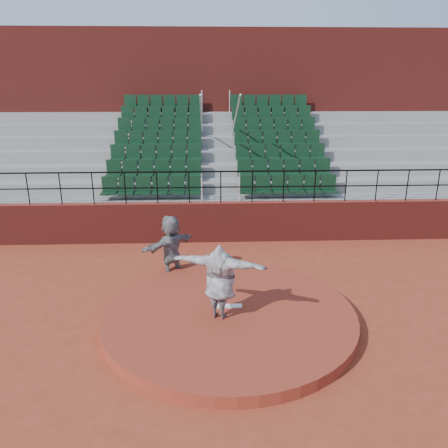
{
  "coord_description": "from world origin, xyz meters",
  "views": [
    {
      "loc": [
        -0.44,
        -8.42,
        5.02
      ],
      "look_at": [
        0.0,
        2.5,
        1.4
      ],
      "focal_mm": 35.0,
      "sensor_mm": 36.0,
      "label": 1
    }
  ],
  "objects": [
    {
      "name": "ground",
      "position": [
        0.0,
        0.0,
        0.0
      ],
      "size": [
        90.0,
        90.0,
        0.0
      ],
      "primitive_type": "plane",
      "color": "maroon",
      "rests_on": "ground"
    },
    {
      "name": "pitchers_mound",
      "position": [
        0.0,
        0.0,
        0.12
      ],
      "size": [
        5.5,
        5.5,
        0.25
      ],
      "primitive_type": "cylinder",
      "color": "maroon",
      "rests_on": "ground"
    },
    {
      "name": "wall_railing",
      "position": [
        0.0,
        5.0,
        2.03
      ],
      "size": [
        24.04,
        0.05,
        1.03
      ],
      "color": "black",
      "rests_on": "boundary_wall"
    },
    {
      "name": "seating_deck",
      "position": [
        0.0,
        8.65,
        1.44
      ],
      "size": [
        24.0,
        5.97,
        4.63
      ],
      "color": "gray",
      "rests_on": "ground"
    },
    {
      "name": "fielder",
      "position": [
        -1.4,
        2.25,
        0.86
      ],
      "size": [
        1.53,
        1.46,
        1.73
      ],
      "primitive_type": "imported",
      "rotation": [
        0.0,
        0.0,
        3.89
      ],
      "color": "black",
      "rests_on": "ground"
    },
    {
      "name": "press_box_facade",
      "position": [
        0.0,
        12.6,
        3.55
      ],
      "size": [
        24.0,
        3.0,
        7.1
      ],
      "primitive_type": "cube",
      "color": "maroon",
      "rests_on": "ground"
    },
    {
      "name": "pitcher",
      "position": [
        -0.2,
        -0.25,
        1.06
      ],
      "size": [
        2.07,
        1.17,
        1.63
      ],
      "primitive_type": "imported",
      "rotation": [
        0.0,
        0.0,
        2.81
      ],
      "color": "black",
      "rests_on": "pitchers_mound"
    },
    {
      "name": "boundary_wall",
      "position": [
        0.0,
        5.0,
        0.65
      ],
      "size": [
        24.0,
        0.3,
        1.3
      ],
      "primitive_type": "cube",
      "color": "maroon",
      "rests_on": "ground"
    },
    {
      "name": "pitching_rubber",
      "position": [
        0.0,
        0.15,
        0.27
      ],
      "size": [
        0.6,
        0.15,
        0.03
      ],
      "primitive_type": "cube",
      "color": "white",
      "rests_on": "pitchers_mound"
    }
  ]
}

